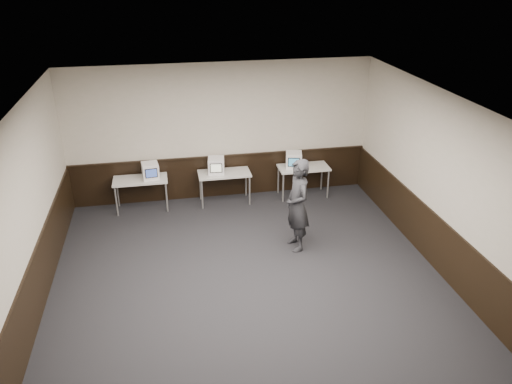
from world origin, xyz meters
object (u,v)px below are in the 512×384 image
Objects in this scene: desk_center at (224,175)px; emac_center at (216,166)px; desk_left at (140,182)px; person at (297,205)px; emac_left at (150,171)px; emac_right at (294,160)px; desk_right at (303,169)px.

emac_center reaches higher than desk_center.
desk_left is 0.64× the size of person.
emac_center is 0.23× the size of person.
desk_left is at bearing 180.00° from desk_center.
desk_left is at bearing 172.21° from emac_left.
emac_center is at bearing -6.18° from emac_left.
emac_center is 0.93× the size of emac_right.
emac_right is at bearing 0.20° from desk_left.
desk_left is 2.84× the size of emac_left.
emac_center reaches higher than emac_left.
emac_left is 0.98× the size of emac_center.
emac_left is (-3.56, -0.00, 0.25)m from desk_right.
emac_left reaches higher than desk_left.
emac_right is 0.25× the size of person.
desk_right is at bearing 10.90° from emac_right.
desk_left is at bearing -134.33° from person.
desk_center is at bearing 0.00° from desk_left.
emac_right is 2.36m from person.
emac_left is at bearing -179.87° from desk_center.
emac_right is at bearing 7.24° from emac_center.
emac_left reaches higher than desk_right.
desk_right is (1.90, 0.00, 0.00)m from desk_center.
desk_center is 2.58× the size of emac_right.
person is (1.30, -2.30, -0.00)m from emac_center.
person reaches higher than emac_left.
person reaches higher than desk_left.
emac_right is (3.31, 0.02, 0.01)m from emac_left.
person is (-0.78, -2.29, 0.25)m from desk_right.
emac_left is 0.23× the size of person.
desk_right is 2.09m from emac_center.
person reaches higher than desk_right.
desk_left is 2.77× the size of emac_center.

